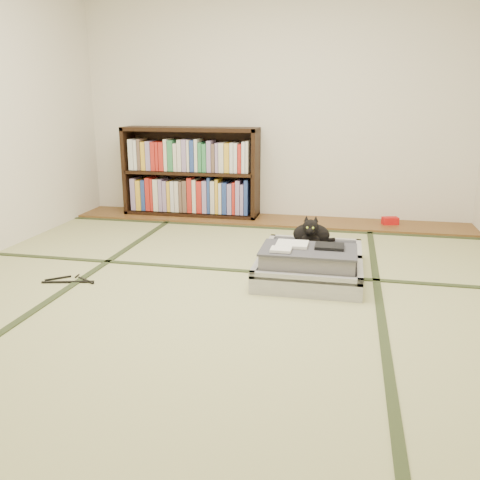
# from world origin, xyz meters

# --- Properties ---
(floor) EXTENTS (4.50, 4.50, 0.00)m
(floor) POSITION_xyz_m (0.00, 0.00, 0.00)
(floor) COLOR tan
(floor) RESTS_ON ground
(wood_strip) EXTENTS (4.00, 0.50, 0.02)m
(wood_strip) POSITION_xyz_m (0.00, 2.00, 0.01)
(wood_strip) COLOR brown
(wood_strip) RESTS_ON ground
(red_item) EXTENTS (0.17, 0.13, 0.07)m
(red_item) POSITION_xyz_m (1.20, 2.03, 0.06)
(red_item) COLOR red
(red_item) RESTS_ON wood_strip
(room_shell) EXTENTS (4.50, 4.50, 4.50)m
(room_shell) POSITION_xyz_m (0.00, 0.00, 1.46)
(room_shell) COLOR white
(room_shell) RESTS_ON ground
(tatami_borders) EXTENTS (4.00, 4.50, 0.01)m
(tatami_borders) POSITION_xyz_m (0.00, 0.49, 0.00)
(tatami_borders) COLOR #2D381E
(tatami_borders) RESTS_ON ground
(bookcase) EXTENTS (1.42, 0.32, 0.92)m
(bookcase) POSITION_xyz_m (-0.84, 2.07, 0.45)
(bookcase) COLOR black
(bookcase) RESTS_ON wood_strip
(suitcase) EXTENTS (0.71, 0.95, 0.28)m
(suitcase) POSITION_xyz_m (0.54, 0.40, 0.10)
(suitcase) COLOR #AFAFB4
(suitcase) RESTS_ON floor
(cat) EXTENTS (0.32, 0.32, 0.26)m
(cat) POSITION_xyz_m (0.52, 0.69, 0.23)
(cat) COLOR black
(cat) RESTS_ON suitcase
(cable_coil) EXTENTS (0.10, 0.10, 0.02)m
(cable_coil) POSITION_xyz_m (0.70, 0.73, 0.15)
(cable_coil) COLOR white
(cable_coil) RESTS_ON suitcase
(hanger) EXTENTS (0.36, 0.21, 0.01)m
(hanger) POSITION_xyz_m (-1.06, -0.05, 0.01)
(hanger) COLOR black
(hanger) RESTS_ON floor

